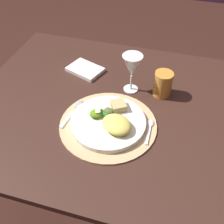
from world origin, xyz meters
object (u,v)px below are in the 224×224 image
(spoon, at_px, (150,128))
(dinner_plate, at_px, (108,122))
(napkin, at_px, (85,70))
(fork, at_px, (70,115))
(dining_table, at_px, (117,127))
(wine_glass, at_px, (132,67))
(amber_tumbler, at_px, (163,84))

(spoon, bearing_deg, dinner_plate, -171.58)
(spoon, height_order, napkin, napkin)
(fork, bearing_deg, dining_table, 33.30)
(napkin, relative_size, wine_glass, 0.92)
(spoon, distance_m, wine_glass, 0.25)
(spoon, bearing_deg, dining_table, 149.23)
(dining_table, xyz_separation_m, amber_tumbler, (0.15, 0.12, 0.17))
(fork, bearing_deg, dinner_plate, -1.23)
(fork, distance_m, napkin, 0.29)
(spoon, distance_m, amber_tumbler, 0.21)
(dining_table, distance_m, dinner_plate, 0.17)
(napkin, height_order, wine_glass, wine_glass)
(dining_table, height_order, napkin, napkin)
(dining_table, relative_size, fork, 7.32)
(amber_tumbler, bearing_deg, wine_glass, -176.76)
(dinner_plate, bearing_deg, fork, 178.77)
(dinner_plate, height_order, spoon, dinner_plate)
(napkin, distance_m, wine_glass, 0.26)
(dining_table, distance_m, amber_tumbler, 0.26)
(napkin, bearing_deg, wine_glass, -17.29)
(fork, bearing_deg, wine_glass, 50.75)
(wine_glass, bearing_deg, dining_table, -101.46)
(napkin, bearing_deg, amber_tumbler, -10.18)
(fork, xyz_separation_m, wine_glass, (0.18, 0.22, 0.10))
(fork, relative_size, spoon, 1.31)
(spoon, bearing_deg, napkin, 141.66)
(dinner_plate, bearing_deg, napkin, 123.69)
(amber_tumbler, bearing_deg, napkin, 169.82)
(spoon, bearing_deg, fork, -176.39)
(dining_table, bearing_deg, dinner_plate, -94.04)
(spoon, distance_m, napkin, 0.43)
(dining_table, height_order, dinner_plate, dinner_plate)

